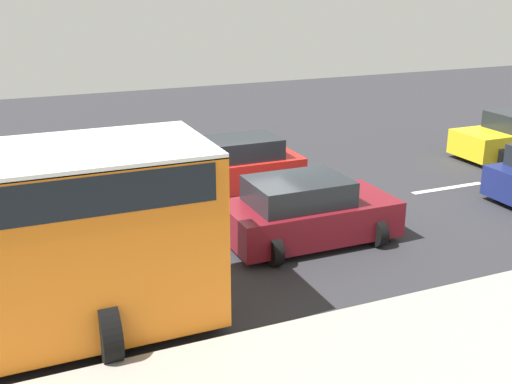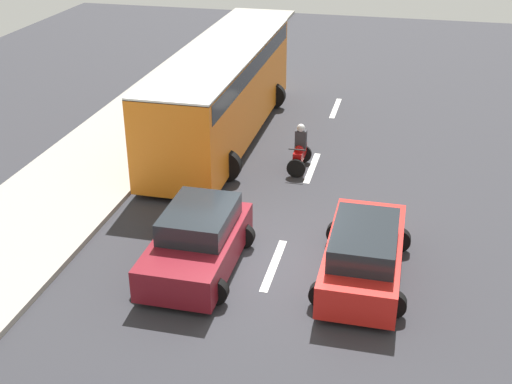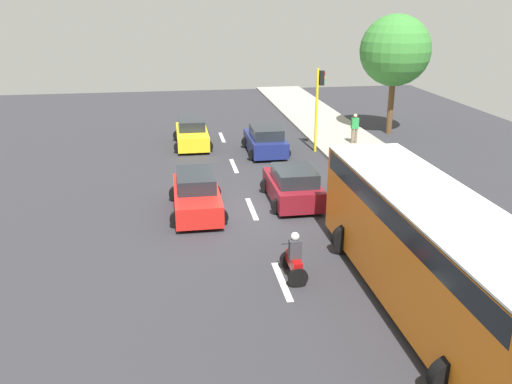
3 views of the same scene
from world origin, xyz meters
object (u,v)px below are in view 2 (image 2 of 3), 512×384
Objects in this scene: car_red at (364,253)px; motorcycle at (300,151)px; car_maroon at (197,242)px; city_bus at (222,88)px.

motorcycle is (2.58, -5.91, -0.07)m from car_red.
city_bus is at bearing -78.07° from car_maroon.
city_bus reaches higher than car_red.
city_bus is (1.79, -8.49, 1.14)m from car_maroon.
city_bus is 7.19× the size of motorcycle.
car_red is 9.98m from city_bus.
car_red is 4.01m from car_maroon.
car_maroon is at bearing 6.11° from car_red.
car_maroon is 2.51× the size of motorcycle.
car_red is at bearing -173.89° from car_maroon.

